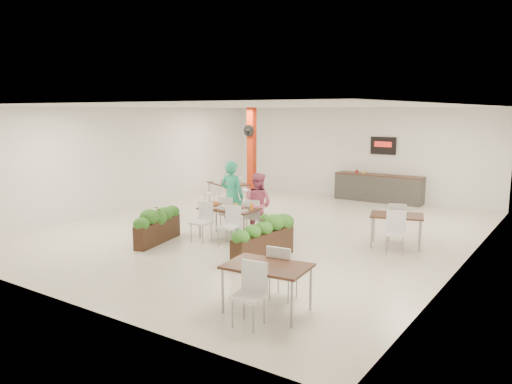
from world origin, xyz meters
TOP-DOWN VIEW (x-y plane):
  - ground at (0.00, 0.00)m, footprint 12.00×12.00m
  - room_shell at (0.00, 0.00)m, footprint 10.10×12.10m
  - red_column at (-3.00, 3.79)m, footprint 0.40×0.41m
  - service_counter at (1.00, 5.65)m, footprint 3.00×0.64m
  - main_table at (-0.22, -1.20)m, footprint 1.44×1.68m
  - diner_man at (-0.62, -0.54)m, footprint 0.69×0.47m
  - diner_woman at (0.18, -0.54)m, footprint 0.79×0.63m
  - planter_left at (-1.35, -2.49)m, footprint 0.70×1.69m
  - planter_right at (1.52, -2.31)m, footprint 0.47×1.92m
  - side_table_a at (-2.83, 2.20)m, footprint 1.61×1.65m
  - side_table_b at (3.42, 0.32)m, footprint 1.34×1.67m
  - side_table_c at (3.01, -4.48)m, footprint 1.36×1.66m

SIDE VIEW (x-z plane):
  - ground at x=0.00m, z-range 0.00..0.00m
  - planter_left at x=-1.35m, z-range 0.04..0.93m
  - service_counter at x=1.00m, z-range -0.61..1.59m
  - planter_right at x=1.52m, z-range 0.00..1.00m
  - side_table_b at x=3.42m, z-range 0.16..1.09m
  - side_table_c at x=3.01m, z-range 0.17..1.09m
  - main_table at x=-0.22m, z-range 0.17..1.10m
  - side_table_a at x=-2.83m, z-range 0.18..1.10m
  - diner_woman at x=0.18m, z-range 0.00..1.58m
  - diner_man at x=-0.62m, z-range 0.00..1.83m
  - red_column at x=-3.00m, z-range 0.04..3.24m
  - room_shell at x=0.00m, z-range 0.40..3.62m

